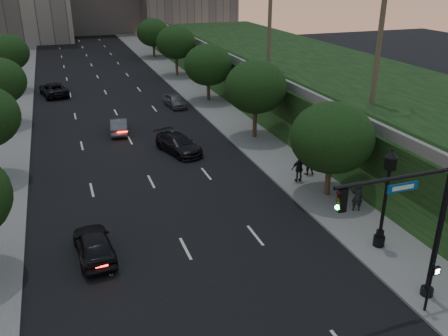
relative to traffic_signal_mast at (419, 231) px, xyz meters
name	(u,v)px	position (x,y,z in m)	size (l,w,h in m)	color
ground	(216,308)	(-8.08, 2.46, -3.67)	(160.00, 160.00, 0.00)	black
road_surface	(119,118)	(-8.08, 32.46, -3.66)	(16.00, 140.00, 0.02)	black
sidewalk_right	(217,108)	(2.17, 32.46, -3.60)	(4.50, 140.00, 0.15)	slate
sidewalk_left	(6,128)	(-18.33, 32.46, -3.60)	(4.50, 140.00, 0.15)	slate
embankment	(326,85)	(13.92, 30.46, -1.67)	(18.00, 90.00, 4.00)	black
parapet_wall	(254,68)	(5.42, 30.46, 0.68)	(0.35, 90.00, 0.70)	slate
tree_right_a	(332,138)	(2.22, 10.46, 0.35)	(5.20, 5.20, 6.24)	#38281C
tree_right_b	(256,87)	(2.22, 22.46, 0.84)	(5.20, 5.20, 6.74)	#38281C
tree_right_c	(208,65)	(2.22, 35.46, 0.35)	(5.20, 5.20, 6.24)	#38281C
tree_right_d	(176,42)	(2.22, 49.46, 0.84)	(5.20, 5.20, 6.74)	#38281C
tree_right_e	(153,32)	(2.22, 64.46, 0.35)	(5.20, 5.20, 6.24)	#38281C
tree_left_d	(7,53)	(-18.38, 47.46, 0.90)	(5.00, 5.00, 6.71)	#38281C
traffic_signal_mast	(419,231)	(0.00, 0.00, 0.00)	(5.68, 0.56, 7.00)	black
street_lamp	(384,203)	(1.58, 4.16, -1.04)	(0.64, 0.64, 5.62)	black
pedestrian_signal	(431,284)	(0.28, -0.88, -2.11)	(0.30, 0.33, 2.50)	black
sedan_near_left	(94,244)	(-12.63, 8.31, -2.92)	(1.77, 4.39, 1.50)	black
sedan_mid_left	(119,126)	(-8.63, 27.83, -2.99)	(1.43, 4.11, 1.36)	#52555A
sedan_far_left	(54,89)	(-13.81, 43.78, -2.91)	(2.53, 5.50, 1.53)	black
sedan_near_right	(178,144)	(-4.86, 21.29, -2.95)	(2.03, 4.98, 1.45)	black
sedan_far_right	(175,101)	(-1.83, 34.52, -2.99)	(1.60, 3.98, 1.36)	#53565A
pedestrian_a	(357,197)	(2.71, 7.91, -2.61)	(0.66, 0.44, 1.82)	black
pedestrian_b	(308,162)	(2.62, 13.74, -2.63)	(0.87, 0.68, 1.79)	black
pedestrian_c	(299,168)	(1.43, 12.84, -2.56)	(1.12, 0.47, 1.92)	black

